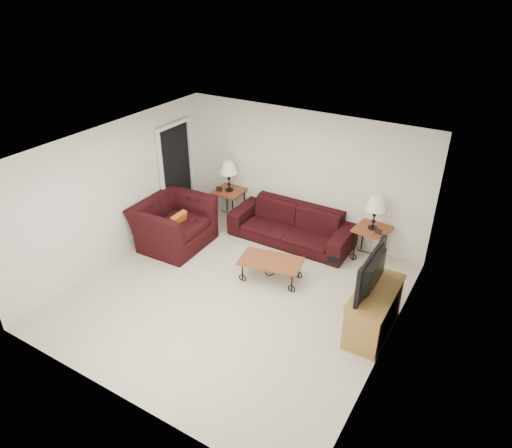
% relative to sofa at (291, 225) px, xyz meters
% --- Properties ---
extents(ground, '(5.00, 5.00, 0.00)m').
position_rel_sofa_xyz_m(ground, '(-0.02, -2.02, -0.35)').
color(ground, silver).
rests_on(ground, ground).
extents(wall_back, '(5.00, 0.02, 2.50)m').
position_rel_sofa_xyz_m(wall_back, '(-0.02, 0.48, 0.90)').
color(wall_back, silver).
rests_on(wall_back, ground).
extents(wall_front, '(5.00, 0.02, 2.50)m').
position_rel_sofa_xyz_m(wall_front, '(-0.02, -4.52, 0.90)').
color(wall_front, silver).
rests_on(wall_front, ground).
extents(wall_left, '(0.02, 5.00, 2.50)m').
position_rel_sofa_xyz_m(wall_left, '(-2.52, -2.02, 0.90)').
color(wall_left, silver).
rests_on(wall_left, ground).
extents(wall_right, '(0.02, 5.00, 2.50)m').
position_rel_sofa_xyz_m(wall_right, '(2.48, -2.02, 0.90)').
color(wall_right, silver).
rests_on(wall_right, ground).
extents(ceiling, '(5.00, 5.00, 0.00)m').
position_rel_sofa_xyz_m(ceiling, '(-0.02, -2.02, 2.15)').
color(ceiling, white).
rests_on(ceiling, wall_back).
extents(doorway, '(0.08, 0.94, 2.04)m').
position_rel_sofa_xyz_m(doorway, '(-2.49, -0.37, 0.67)').
color(doorway, black).
rests_on(doorway, ground).
extents(sofa, '(2.42, 0.94, 0.71)m').
position_rel_sofa_xyz_m(sofa, '(0.00, 0.00, 0.00)').
color(sofa, black).
rests_on(sofa, ground).
extents(side_table_left, '(0.63, 0.63, 0.65)m').
position_rel_sofa_xyz_m(side_table_left, '(-1.57, 0.18, -0.03)').
color(side_table_left, brown).
rests_on(side_table_left, ground).
extents(side_table_right, '(0.65, 0.65, 0.64)m').
position_rel_sofa_xyz_m(side_table_right, '(1.54, 0.18, -0.03)').
color(side_table_right, brown).
rests_on(side_table_right, ground).
extents(lamp_left, '(0.39, 0.39, 0.65)m').
position_rel_sofa_xyz_m(lamp_left, '(-1.57, 0.18, 0.62)').
color(lamp_left, black).
rests_on(lamp_left, side_table_left).
extents(lamp_right, '(0.40, 0.40, 0.64)m').
position_rel_sofa_xyz_m(lamp_right, '(1.54, 0.18, 0.61)').
color(lamp_right, black).
rests_on(lamp_right, side_table_right).
extents(photo_frame_left, '(0.13, 0.05, 0.11)m').
position_rel_sofa_xyz_m(photo_frame_left, '(-1.72, 0.03, 0.35)').
color(photo_frame_left, black).
rests_on(photo_frame_left, side_table_left).
extents(photo_frame_right, '(0.13, 0.06, 0.11)m').
position_rel_sofa_xyz_m(photo_frame_right, '(1.69, 0.03, 0.34)').
color(photo_frame_right, black).
rests_on(photo_frame_right, side_table_right).
extents(coffee_table, '(1.14, 0.75, 0.39)m').
position_rel_sofa_xyz_m(coffee_table, '(0.29, -1.34, -0.16)').
color(coffee_table, brown).
rests_on(coffee_table, ground).
extents(armchair, '(1.24, 1.41, 0.89)m').
position_rel_sofa_xyz_m(armchair, '(-1.89, -1.27, 0.09)').
color(armchair, black).
rests_on(armchair, ground).
extents(throw_pillow, '(0.12, 0.41, 0.40)m').
position_rel_sofa_xyz_m(throw_pillow, '(-1.74, -1.32, 0.17)').
color(throw_pillow, '#C86D19').
rests_on(throw_pillow, armchair).
extents(tv_stand, '(0.50, 1.21, 0.72)m').
position_rel_sofa_xyz_m(tv_stand, '(2.21, -1.70, 0.01)').
color(tv_stand, '#A7703E').
rests_on(tv_stand, ground).
extents(television, '(0.14, 1.08, 0.62)m').
position_rel_sofa_xyz_m(television, '(2.19, -1.70, 0.68)').
color(television, black).
rests_on(television, tv_stand).
extents(backpack, '(0.33, 0.26, 0.41)m').
position_rel_sofa_xyz_m(backpack, '(1.09, -0.34, -0.15)').
color(backpack, black).
rests_on(backpack, ground).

